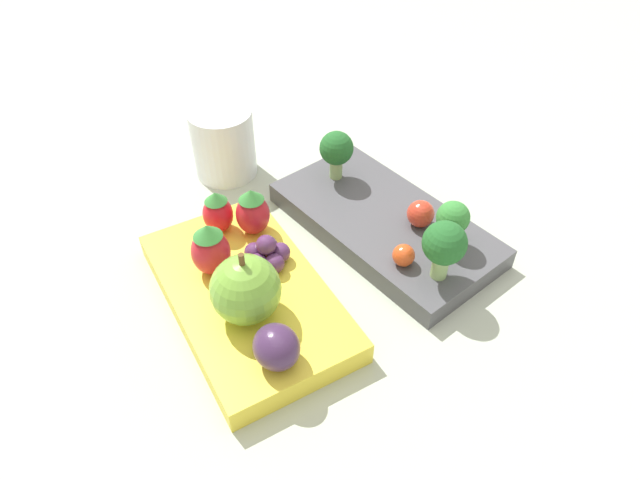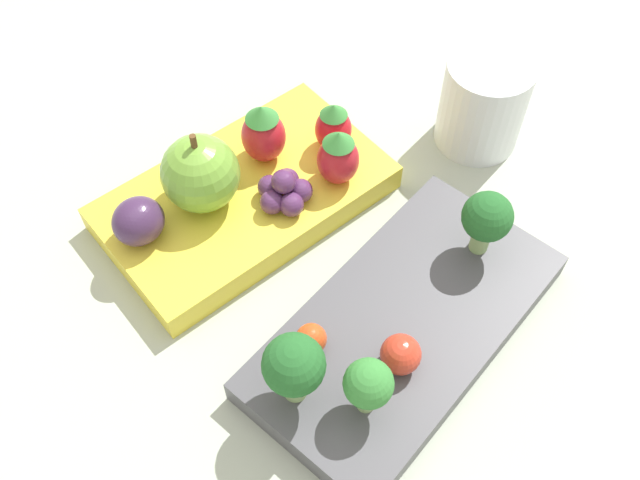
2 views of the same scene
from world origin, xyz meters
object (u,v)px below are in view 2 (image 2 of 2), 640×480
(plum, at_px, (138,221))
(grape_cluster, at_px, (284,191))
(broccoli_floret_0, at_px, (368,385))
(cherry_tomato_1, at_px, (401,354))
(apple, at_px, (200,173))
(broccoli_floret_2, at_px, (487,218))
(cherry_tomato_0, at_px, (311,339))
(strawberry_1, at_px, (263,133))
(bento_box_savoury, at_px, (405,325))
(drinking_cup, at_px, (483,103))
(broccoli_floret_1, at_px, (294,366))
(strawberry_2, at_px, (338,157))
(strawberry_0, at_px, (333,127))
(bento_box_fruit, at_px, (245,198))

(plum, height_order, grape_cluster, plum)
(broccoli_floret_0, distance_m, cherry_tomato_1, 0.04)
(broccoli_floret_0, height_order, apple, apple)
(broccoli_floret_2, relative_size, plum, 1.42)
(cherry_tomato_0, height_order, strawberry_1, strawberry_1)
(bento_box_savoury, xyz_separation_m, strawberry_1, (-0.03, -0.17, 0.04))
(broccoli_floret_2, bearing_deg, drinking_cup, -143.03)
(cherry_tomato_0, bearing_deg, apple, -101.95)
(broccoli_floret_1, relative_size, apple, 0.87)
(apple, distance_m, strawberry_2, 0.10)
(apple, bearing_deg, strawberry_0, 163.75)
(grape_cluster, xyz_separation_m, drinking_cup, (-0.17, 0.05, 0.00))
(apple, bearing_deg, bento_box_savoury, 99.62)
(broccoli_floret_0, distance_m, drinking_cup, 0.26)
(grape_cluster, bearing_deg, broccoli_floret_0, 63.54)
(broccoli_floret_1, distance_m, strawberry_2, 0.17)
(bento_box_fruit, distance_m, cherry_tomato_0, 0.14)
(apple, bearing_deg, bento_box_fruit, 154.66)
(cherry_tomato_0, height_order, drinking_cup, drinking_cup)
(drinking_cup, bearing_deg, cherry_tomato_0, 11.30)
(broccoli_floret_0, distance_m, strawberry_0, 0.21)
(broccoli_floret_2, distance_m, strawberry_1, 0.17)
(broccoli_floret_0, distance_m, strawberry_2, 0.18)
(broccoli_floret_0, distance_m, broccoli_floret_2, 0.14)
(bento_box_savoury, relative_size, strawberry_0, 5.36)
(bento_box_savoury, height_order, strawberry_2, strawberry_2)
(broccoli_floret_2, relative_size, drinking_cup, 0.69)
(cherry_tomato_0, bearing_deg, strawberry_2, -142.94)
(cherry_tomato_0, relative_size, strawberry_0, 0.47)
(broccoli_floret_1, xyz_separation_m, cherry_tomato_1, (-0.06, 0.03, -0.02))
(bento_box_savoury, bearing_deg, drinking_cup, -156.71)
(bento_box_fruit, xyz_separation_m, broccoli_floret_2, (-0.08, 0.16, 0.04))
(bento_box_savoury, bearing_deg, cherry_tomato_0, -26.98)
(bento_box_fruit, xyz_separation_m, grape_cluster, (-0.01, 0.03, 0.02))
(broccoli_floret_2, height_order, strawberry_0, broccoli_floret_2)
(apple, relative_size, plum, 1.78)
(drinking_cup, bearing_deg, plum, -20.66)
(broccoli_floret_1, bearing_deg, broccoli_floret_2, 175.37)
(broccoli_floret_2, height_order, cherry_tomato_1, broccoli_floret_2)
(broccoli_floret_0, bearing_deg, strawberry_2, -130.66)
(strawberry_0, height_order, strawberry_2, strawberry_2)
(bento_box_savoury, height_order, bento_box_fruit, bento_box_fruit)
(strawberry_1, bearing_deg, grape_cluster, 64.78)
(apple, bearing_deg, broccoli_floret_0, 79.86)
(bento_box_fruit, height_order, apple, apple)
(bento_box_fruit, distance_m, broccoli_floret_0, 0.19)
(bento_box_savoury, bearing_deg, plum, -65.15)
(broccoli_floret_0, bearing_deg, cherry_tomato_1, -174.19)
(broccoli_floret_0, bearing_deg, cherry_tomato_0, -95.14)
(broccoli_floret_1, height_order, cherry_tomato_1, broccoli_floret_1)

